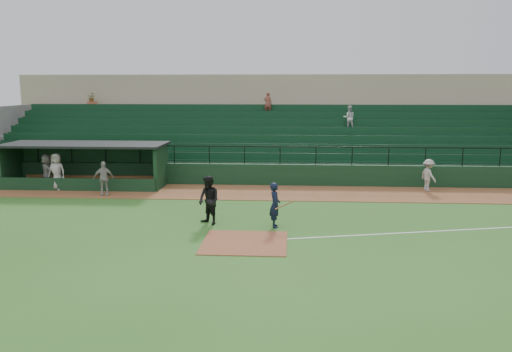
{
  "coord_description": "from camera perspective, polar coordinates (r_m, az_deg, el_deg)",
  "views": [
    {
      "loc": [
        1.61,
        -18.88,
        5.47
      ],
      "look_at": [
        0.0,
        5.0,
        1.4
      ],
      "focal_mm": 36.71,
      "sensor_mm": 36.0,
      "label": 1
    }
  ],
  "objects": [
    {
      "name": "dugout_player_c",
      "position": [
        30.7,
        -21.79,
        0.53
      ],
      "size": [
        1.63,
        1.61,
        1.88
      ],
      "primitive_type": "imported",
      "rotation": [
        0.0,
        0.0,
        2.37
      ],
      "color": "#9B9691",
      "rests_on": "warning_track"
    },
    {
      "name": "foul_line",
      "position": [
        21.77,
        20.89,
        -5.54
      ],
      "size": [
        17.49,
        4.44,
        0.01
      ],
      "primitive_type": "cube",
      "rotation": [
        0.0,
        0.0,
        0.24
      ],
      "color": "white",
      "rests_on": "ground"
    },
    {
      "name": "dugout_player_b",
      "position": [
        29.92,
        -20.88,
        0.45
      ],
      "size": [
        1.04,
        0.75,
        1.97
      ],
      "primitive_type": "imported",
      "rotation": [
        0.0,
        0.0,
        -0.14
      ],
      "color": "#A5A09A",
      "rests_on": "warning_track"
    },
    {
      "name": "umpire",
      "position": [
        21.1,
        -5.16,
        -2.66
      ],
      "size": [
        1.21,
        1.19,
        1.97
      ],
      "primitive_type": "imported",
      "rotation": [
        0.0,
        0.0,
        -0.72
      ],
      "color": "black",
      "rests_on": "ground"
    },
    {
      "name": "warning_track",
      "position": [
        27.47,
        0.42,
        -1.8
      ],
      "size": [
        40.0,
        4.0,
        0.03
      ],
      "primitive_type": "cube",
      "color": "brown",
      "rests_on": "ground"
    },
    {
      "name": "home_plate_dirt",
      "position": [
        18.76,
        -1.24,
        -7.25
      ],
      "size": [
        3.0,
        3.0,
        0.03
      ],
      "primitive_type": "cube",
      "color": "brown",
      "rests_on": "ground"
    },
    {
      "name": "batter_at_plate",
      "position": [
        20.62,
        2.08,
        -3.17
      ],
      "size": [
        1.05,
        0.72,
        1.79
      ],
      "color": "black",
      "rests_on": "ground"
    },
    {
      "name": "stadium_structure",
      "position": [
        35.52,
        1.24,
        4.53
      ],
      "size": [
        38.0,
        13.08,
        6.4
      ],
      "color": "black",
      "rests_on": "ground"
    },
    {
      "name": "runner",
      "position": [
        29.11,
        18.28,
        0.09
      ],
      "size": [
        1.01,
        1.26,
        1.7
      ],
      "primitive_type": "imported",
      "rotation": [
        0.0,
        0.0,
        1.97
      ],
      "color": "#A7A29C",
      "rests_on": "warning_track"
    },
    {
      "name": "ground",
      "position": [
        19.72,
        -0.98,
        -6.45
      ],
      "size": [
        90.0,
        90.0,
        0.0
      ],
      "primitive_type": "plane",
      "color": "#2C5D1E",
      "rests_on": "ground"
    },
    {
      "name": "dugout_player_a",
      "position": [
        27.69,
        -16.28,
        -0.24
      ],
      "size": [
        1.1,
        0.69,
        1.74
      ],
      "primitive_type": "imported",
      "rotation": [
        0.0,
        0.0,
        0.28
      ],
      "color": "#A19C97",
      "rests_on": "warning_track"
    },
    {
      "name": "dugout",
      "position": [
        30.9,
        -17.76,
        1.49
      ],
      "size": [
        8.9,
        3.2,
        2.42
      ],
      "color": "black",
      "rests_on": "ground"
    }
  ]
}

